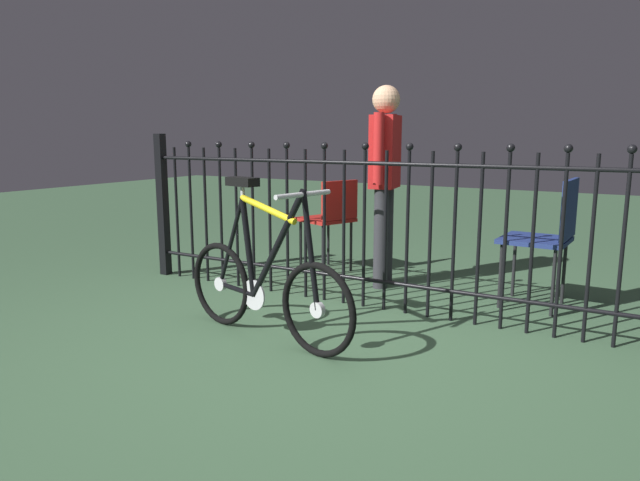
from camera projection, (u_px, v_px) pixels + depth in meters
The scene contains 6 objects.
ground_plane at pixel (328, 349), 3.17m from camera, with size 20.00×20.00×0.00m, color #3B5C3E.
iron_fence at pixel (382, 223), 3.79m from camera, with size 4.15×0.07×1.17m.
bicycle at pixel (265, 283), 3.28m from camera, with size 1.30×0.41×0.92m.
chair_red at pixel (331, 215), 4.87m from camera, with size 0.50×0.50×0.79m.
chair_navy at pixel (549, 231), 3.84m from camera, with size 0.45×0.45×0.88m.
person_visitor at pixel (385, 170), 4.35m from camera, with size 0.23×0.47×1.52m.
Camera 1 is at (1.48, -2.62, 1.16)m, focal length 32.41 mm.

